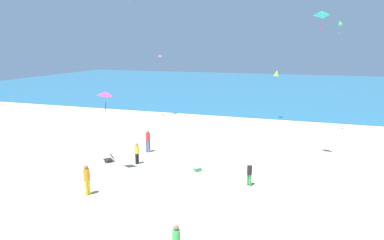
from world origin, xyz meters
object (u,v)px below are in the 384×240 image
object	(u,v)px
kite_magenta	(105,94)
kite_teal	(322,14)
kite_lime	(277,73)
beach_chair_far_left	(110,158)
person_8	(249,173)
person_4	(137,152)
kite_green	(340,23)
person_3	(148,139)
cooler_box	(197,169)
person_7	(87,178)
kite_purple	(160,56)

from	to	relation	value
kite_magenta	kite_teal	world-z (taller)	kite_teal
kite_magenta	kite_lime	bearing A→B (deg)	64.24
beach_chair_far_left	person_8	size ratio (longest dim) A/B	0.62
person_4	kite_magenta	world-z (taller)	kite_magenta
kite_lime	kite_teal	size ratio (longest dim) A/B	0.75
beach_chair_far_left	kite_green	size ratio (longest dim) A/B	0.73
beach_chair_far_left	kite_lime	distance (m)	20.16
person_3	person_4	distance (m)	2.53
cooler_box	kite_lime	bearing A→B (deg)	77.48
beach_chair_far_left	person_4	bearing A→B (deg)	136.51
person_7	kite_lime	size ratio (longest dim) A/B	1.60
kite_purple	kite_lime	bearing A→B (deg)	9.75
kite_lime	kite_teal	world-z (taller)	kite_teal
kite_teal	person_7	bearing A→B (deg)	-141.38
person_4	kite_green	world-z (taller)	kite_green
person_8	kite_magenta	distance (m)	9.68
beach_chair_far_left	kite_teal	xyz separation A→B (m)	(13.20, 4.40, 9.55)
person_7	person_3	bearing A→B (deg)	101.40
beach_chair_far_left	person_3	world-z (taller)	person_3
kite_magenta	kite_green	bearing A→B (deg)	44.73
kite_magenta	kite_purple	xyz separation A→B (m)	(-3.45, 16.41, 1.75)
kite_magenta	person_7	bearing A→B (deg)	-79.47
cooler_box	person_3	distance (m)	5.33
person_7	kite_purple	size ratio (longest dim) A/B	1.33
person_3	kite_green	bearing A→B (deg)	80.00
person_4	kite_teal	bearing A→B (deg)	38.32
person_4	person_7	size ratio (longest dim) A/B	0.89
person_3	kite_green	size ratio (longest dim) A/B	1.45
beach_chair_far_left	cooler_box	distance (m)	6.29
kite_magenta	kite_teal	size ratio (longest dim) A/B	0.96
person_8	kite_lime	bearing A→B (deg)	-156.29
kite_magenta	kite_lime	size ratio (longest dim) A/B	1.28
kite_purple	person_8	bearing A→B (deg)	-52.46
person_4	kite_teal	xyz separation A→B (m)	(11.19, 4.21, 8.95)
cooler_box	kite_purple	xyz separation A→B (m)	(-8.69, 14.55, 6.63)
person_7	person_8	bearing A→B (deg)	36.56
kite_green	kite_magenta	bearing A→B (deg)	-135.27
kite_green	person_7	bearing A→B (deg)	-128.29
person_3	kite_magenta	xyz separation A→B (m)	(-0.62, -4.37, 4.02)
beach_chair_far_left	kite_purple	bearing A→B (deg)	-129.55
kite_teal	person_3	bearing A→B (deg)	-171.58
beach_chair_far_left	cooler_box	size ratio (longest dim) A/B	1.58
kite_magenta	kite_lime	world-z (taller)	kite_lime
person_7	kite_teal	xyz separation A→B (m)	(11.57, 9.24, 8.84)
person_3	kite_purple	xyz separation A→B (m)	(-4.06, 12.04, 5.77)
kite_lime	kite_purple	xyz separation A→B (m)	(-12.39, -2.13, 1.73)
person_3	person_8	world-z (taller)	person_3
person_4	kite_magenta	size ratio (longest dim) A/B	1.11
person_8	kite_magenta	size ratio (longest dim) A/B	1.03
beach_chair_far_left	kite_lime	bearing A→B (deg)	-169.48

